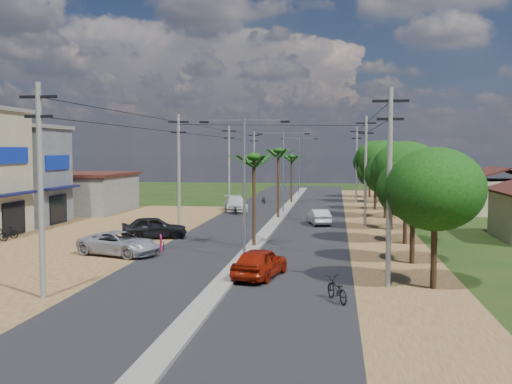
# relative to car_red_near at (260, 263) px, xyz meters

# --- Properties ---
(ground) EXTENTS (160.00, 160.00, 0.00)m
(ground) POSITION_rel_car_red_near_xyz_m (-1.50, 4.80, -0.73)
(ground) COLOR black
(ground) RESTS_ON ground
(road) EXTENTS (12.00, 110.00, 0.04)m
(road) POSITION_rel_car_red_near_xyz_m (-1.50, 19.80, -0.71)
(road) COLOR black
(road) RESTS_ON ground
(median) EXTENTS (1.00, 90.00, 0.18)m
(median) POSITION_rel_car_red_near_xyz_m (-1.50, 22.80, -0.64)
(median) COLOR #605E56
(median) RESTS_ON ground
(dirt_lot_west) EXTENTS (18.00, 46.00, 0.04)m
(dirt_lot_west) POSITION_rel_car_red_near_xyz_m (-16.50, 12.80, -0.72)
(dirt_lot_west) COLOR brown
(dirt_lot_west) RESTS_ON ground
(dirt_shoulder_east) EXTENTS (5.00, 90.00, 0.03)m
(dirt_shoulder_east) POSITION_rel_car_red_near_xyz_m (7.00, 19.80, -0.72)
(dirt_shoulder_east) COLOR brown
(dirt_shoulder_east) RESTS_ON ground
(shophouse_grey) EXTENTS (9.00, 6.40, 8.30)m
(shophouse_grey) POSITION_rel_car_red_near_xyz_m (-23.48, 18.80, 3.43)
(shophouse_grey) COLOR #494C50
(shophouse_grey) RESTS_ON ground
(low_shed) EXTENTS (10.40, 10.40, 3.95)m
(low_shed) POSITION_rel_car_red_near_xyz_m (-22.50, 28.80, 1.23)
(low_shed) COLOR #605E56
(low_shed) RESTS_ON ground
(house_east_far) EXTENTS (7.60, 7.50, 4.60)m
(house_east_far) POSITION_rel_car_red_near_xyz_m (19.50, 32.80, 1.66)
(house_east_far) COLOR tan
(house_east_far) RESTS_ON ground
(tree_east_a) EXTENTS (4.40, 4.40, 6.37)m
(tree_east_a) POSITION_rel_car_red_near_xyz_m (8.00, -1.20, 3.75)
(tree_east_a) COLOR black
(tree_east_a) RESTS_ON ground
(tree_east_b) EXTENTS (4.00, 4.00, 5.83)m
(tree_east_b) POSITION_rel_car_red_near_xyz_m (7.80, 4.80, 3.38)
(tree_east_b) COLOR black
(tree_east_b) RESTS_ON ground
(tree_east_c) EXTENTS (4.60, 4.60, 6.83)m
(tree_east_c) POSITION_rel_car_red_near_xyz_m (8.20, 11.80, 4.13)
(tree_east_c) COLOR black
(tree_east_c) RESTS_ON ground
(tree_east_d) EXTENTS (4.20, 4.20, 6.13)m
(tree_east_d) POSITION_rel_car_red_near_xyz_m (7.90, 18.80, 3.60)
(tree_east_d) COLOR black
(tree_east_d) RESTS_ON ground
(tree_east_e) EXTENTS (4.80, 4.80, 7.14)m
(tree_east_e) POSITION_rel_car_red_near_xyz_m (8.10, 26.80, 4.35)
(tree_east_e) COLOR black
(tree_east_e) RESTS_ON ground
(tree_east_f) EXTENTS (3.80, 3.80, 5.52)m
(tree_east_f) POSITION_rel_car_red_near_xyz_m (7.70, 34.80, 3.15)
(tree_east_f) COLOR black
(tree_east_f) RESTS_ON ground
(tree_east_g) EXTENTS (5.00, 5.00, 7.38)m
(tree_east_g) POSITION_rel_car_red_near_xyz_m (8.30, 42.80, 4.51)
(tree_east_g) COLOR black
(tree_east_g) RESTS_ON ground
(tree_east_h) EXTENTS (4.40, 4.40, 6.52)m
(tree_east_h) POSITION_rel_car_red_near_xyz_m (8.00, 50.80, 3.90)
(tree_east_h) COLOR black
(tree_east_h) RESTS_ON ground
(palm_median_near) EXTENTS (2.00, 2.00, 6.15)m
(palm_median_near) POSITION_rel_car_red_near_xyz_m (-1.50, 8.80, 4.80)
(palm_median_near) COLOR black
(palm_median_near) RESTS_ON ground
(palm_median_mid) EXTENTS (2.00, 2.00, 6.55)m
(palm_median_mid) POSITION_rel_car_red_near_xyz_m (-1.50, 24.80, 5.17)
(palm_median_mid) COLOR black
(palm_median_mid) RESTS_ON ground
(palm_median_far) EXTENTS (2.00, 2.00, 5.85)m
(palm_median_far) POSITION_rel_car_red_near_xyz_m (-1.50, 40.80, 4.53)
(palm_median_far) COLOR black
(palm_median_far) RESTS_ON ground
(streetlight_near) EXTENTS (5.10, 0.18, 8.00)m
(streetlight_near) POSITION_rel_car_red_near_xyz_m (-1.50, 4.80, 4.05)
(streetlight_near) COLOR gray
(streetlight_near) RESTS_ON ground
(streetlight_mid) EXTENTS (5.10, 0.18, 8.00)m
(streetlight_mid) POSITION_rel_car_red_near_xyz_m (-1.50, 29.80, 4.05)
(streetlight_mid) COLOR gray
(streetlight_mid) RESTS_ON ground
(streetlight_far) EXTENTS (5.10, 0.18, 8.00)m
(streetlight_far) POSITION_rel_car_red_near_xyz_m (-1.50, 54.80, 4.05)
(streetlight_far) COLOR gray
(streetlight_far) RESTS_ON ground
(utility_pole_w_a) EXTENTS (1.60, 0.24, 9.00)m
(utility_pole_w_a) POSITION_rel_car_red_near_xyz_m (-8.50, -5.20, 4.02)
(utility_pole_w_a) COLOR #605E56
(utility_pole_w_a) RESTS_ON ground
(utility_pole_w_b) EXTENTS (1.60, 0.24, 9.00)m
(utility_pole_w_b) POSITION_rel_car_red_near_xyz_m (-8.50, 16.80, 4.02)
(utility_pole_w_b) COLOR #605E56
(utility_pole_w_b) RESTS_ON ground
(utility_pole_w_c) EXTENTS (1.60, 0.24, 9.00)m
(utility_pole_w_c) POSITION_rel_car_red_near_xyz_m (-8.50, 38.80, 4.02)
(utility_pole_w_c) COLOR #605E56
(utility_pole_w_c) RESTS_ON ground
(utility_pole_w_d) EXTENTS (1.60, 0.24, 9.00)m
(utility_pole_w_d) POSITION_rel_car_red_near_xyz_m (-8.50, 59.80, 4.02)
(utility_pole_w_d) COLOR #605E56
(utility_pole_w_d) RESTS_ON ground
(utility_pole_e_a) EXTENTS (1.60, 0.24, 9.00)m
(utility_pole_e_a) POSITION_rel_car_red_near_xyz_m (6.00, -1.20, 4.02)
(utility_pole_e_a) COLOR #605E56
(utility_pole_e_a) RESTS_ON ground
(utility_pole_e_b) EXTENTS (1.60, 0.24, 9.00)m
(utility_pole_e_b) POSITION_rel_car_red_near_xyz_m (6.00, 20.80, 4.02)
(utility_pole_e_b) COLOR #605E56
(utility_pole_e_b) RESTS_ON ground
(utility_pole_e_c) EXTENTS (1.60, 0.24, 9.00)m
(utility_pole_e_c) POSITION_rel_car_red_near_xyz_m (6.00, 42.80, 4.02)
(utility_pole_e_c) COLOR #605E56
(utility_pole_e_c) RESTS_ON ground
(car_red_near) EXTENTS (2.62, 4.59, 1.47)m
(car_red_near) POSITION_rel_car_red_near_xyz_m (0.00, 0.00, 0.00)
(car_red_near) COLOR maroon
(car_red_near) RESTS_ON ground
(car_silver_mid) EXTENTS (2.26, 4.16, 1.30)m
(car_silver_mid) POSITION_rel_car_red_near_xyz_m (2.22, 21.28, -0.08)
(car_silver_mid) COLOR #9FA2A7
(car_silver_mid) RESTS_ON ground
(car_white_far) EXTENTS (3.39, 5.53, 1.50)m
(car_white_far) POSITION_rel_car_red_near_xyz_m (-6.50, 31.30, 0.01)
(car_white_far) COLOR #B2B2AE
(car_white_far) RESTS_ON ground
(car_parked_silver) EXTENTS (5.49, 3.79, 1.39)m
(car_parked_silver) POSITION_rel_car_red_near_xyz_m (-9.00, 5.04, -0.04)
(car_parked_silver) COLOR #9FA2A7
(car_parked_silver) RESTS_ON ground
(car_parked_dark) EXTENTS (4.89, 3.22, 1.55)m
(car_parked_dark) POSITION_rel_car_red_near_xyz_m (-9.00, 11.87, 0.04)
(car_parked_dark) COLOR black
(car_parked_dark) RESTS_ON ground
(moto_rider_east) EXTENTS (1.36, 2.01, 1.00)m
(moto_rider_east) POSITION_rel_car_red_near_xyz_m (3.70, -4.18, -0.23)
(moto_rider_east) COLOR black
(moto_rider_east) RESTS_ON ground
(moto_rider_west_a) EXTENTS (1.07, 1.74, 0.86)m
(moto_rider_west_a) POSITION_rel_car_red_near_xyz_m (-6.04, 28.50, -0.30)
(moto_rider_west_a) COLOR black
(moto_rider_west_a) RESTS_ON ground
(moto_rider_west_b) EXTENTS (0.96, 1.54, 0.90)m
(moto_rider_west_b) POSITION_rel_car_red_near_xyz_m (-4.65, 39.69, -0.29)
(moto_rider_west_b) COLOR black
(moto_rider_west_b) RESTS_ON ground
(roadside_sign) EXTENTS (0.47, 1.16, 1.00)m
(roadside_sign) POSITION_rel_car_red_near_xyz_m (-7.00, 6.80, -0.24)
(roadside_sign) COLOR maroon
(roadside_sign) RESTS_ON ground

